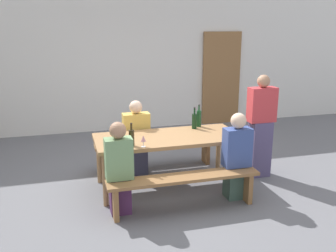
{
  "coord_description": "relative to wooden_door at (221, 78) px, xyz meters",
  "views": [
    {
      "loc": [
        -1.38,
        -4.96,
        2.3
      ],
      "look_at": [
        0.0,
        0.0,
        0.9
      ],
      "focal_mm": 40.92,
      "sensor_mm": 36.0,
      "label": 1
    }
  ],
  "objects": [
    {
      "name": "wine_glass_2",
      "position": [
        -2.86,
        -3.1,
        -0.17
      ],
      "size": [
        0.06,
        0.06,
        0.19
      ],
      "color": "silver",
      "rests_on": "tasting_table"
    },
    {
      "name": "wine_bottle_2",
      "position": [
        -2.86,
        -3.51,
        -0.19
      ],
      "size": [
        0.07,
        0.07,
        0.31
      ],
      "color": "#143319",
      "rests_on": "tasting_table"
    },
    {
      "name": "wine_glass_1",
      "position": [
        -2.59,
        -3.53,
        -0.19
      ],
      "size": [
        0.07,
        0.07,
        0.15
      ],
      "color": "silver",
      "rests_on": "tasting_table"
    },
    {
      "name": "wine_bottle_1",
      "position": [
        -2.72,
        -3.45,
        -0.19
      ],
      "size": [
        0.07,
        0.07,
        0.3
      ],
      "color": "#332814",
      "rests_on": "tasting_table"
    },
    {
      "name": "seated_guest_near_1",
      "position": [
        -1.38,
        -3.76,
        -0.49
      ],
      "size": [
        0.36,
        0.24,
        1.17
      ],
      "rotation": [
        0.0,
        0.0,
        1.57
      ],
      "color": "#3A5447",
      "rests_on": "ground"
    },
    {
      "name": "seated_guest_far_0",
      "position": [
        -2.49,
        -2.57,
        -0.5
      ],
      "size": [
        0.41,
        0.24,
        1.16
      ],
      "rotation": [
        0.0,
        0.0,
        -1.57
      ],
      "color": "#42445E",
      "rests_on": "ground"
    },
    {
      "name": "tasting_table",
      "position": [
        -2.16,
        -3.16,
        -0.37
      ],
      "size": [
        2.04,
        0.9,
        0.75
      ],
      "color": "#9E7247",
      "rests_on": "ground"
    },
    {
      "name": "wooden_door",
      "position": [
        0.0,
        0.0,
        0.0
      ],
      "size": [
        0.9,
        0.06,
        2.1
      ],
      "primitive_type": "cube",
      "color": "olive",
      "rests_on": "ground"
    },
    {
      "name": "seated_guest_near_0",
      "position": [
        -2.94,
        -3.76,
        -0.49
      ],
      "size": [
        0.33,
        0.24,
        1.16
      ],
      "rotation": [
        0.0,
        0.0,
        1.57
      ],
      "color": "#4D274F",
      "rests_on": "ground"
    },
    {
      "name": "ground_plane",
      "position": [
        -2.16,
        -3.16,
        -1.05
      ],
      "size": [
        24.0,
        24.0,
        0.0
      ],
      "primitive_type": "plane",
      "color": "slate"
    },
    {
      "name": "standing_host",
      "position": [
        -0.7,
        -3.14,
        -0.3
      ],
      "size": [
        0.41,
        0.24,
        1.56
      ],
      "rotation": [
        0.0,
        0.0,
        3.14
      ],
      "color": "#51476E",
      "rests_on": "ground"
    },
    {
      "name": "bench_near",
      "position": [
        -2.16,
        -3.91,
        -0.7
      ],
      "size": [
        1.94,
        0.3,
        0.45
      ],
      "color": "olive",
      "rests_on": "ground"
    },
    {
      "name": "wine_glass_0",
      "position": [
        -2.97,
        -3.45,
        -0.2
      ],
      "size": [
        0.06,
        0.06,
        0.15
      ],
      "color": "silver",
      "rests_on": "tasting_table"
    },
    {
      "name": "wine_bottle_3",
      "position": [
        -1.56,
        -2.78,
        -0.17
      ],
      "size": [
        0.07,
        0.07,
        0.34
      ],
      "color": "#194723",
      "rests_on": "tasting_table"
    },
    {
      "name": "back_wall",
      "position": [
        -2.16,
        0.14,
        0.55
      ],
      "size": [
        14.0,
        0.2,
        3.2
      ],
      "primitive_type": "cube",
      "color": "silver",
      "rests_on": "ground"
    },
    {
      "name": "bench_far",
      "position": [
        -2.16,
        -2.42,
        -0.7
      ],
      "size": [
        1.94,
        0.3,
        0.45
      ],
      "color": "olive",
      "rests_on": "ground"
    },
    {
      "name": "wine_bottle_0",
      "position": [
        -1.66,
        -2.87,
        -0.18
      ],
      "size": [
        0.07,
        0.07,
        0.33
      ],
      "color": "#143319",
      "rests_on": "tasting_table"
    }
  ]
}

